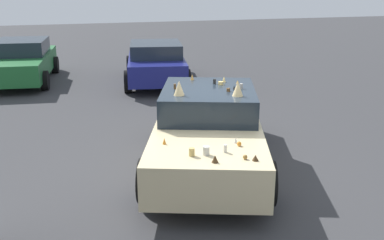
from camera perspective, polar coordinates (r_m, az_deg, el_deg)
ground_plane at (r=8.23m, az=2.01°, el=-5.81°), size 60.00×60.00×0.00m
art_car_decorated at (r=8.02m, az=2.07°, el=-1.02°), size 4.94×3.21×1.64m
parked_sedan_far_left at (r=16.02m, az=-20.87°, el=7.05°), size 4.57×2.36×1.38m
parked_sedan_row_back_center at (r=14.86m, az=-4.65°, el=7.44°), size 4.74×2.58×1.36m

